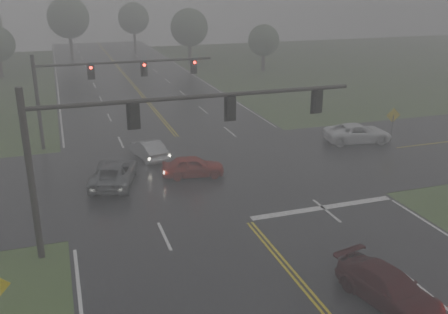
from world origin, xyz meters
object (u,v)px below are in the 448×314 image
object	(u,v)px
sedan_red	(193,176)
signal_gantry_far	(95,80)
sedan_silver	(149,158)
pickup_white	(357,142)
sedan_maroon	(387,303)
signal_gantry_near	(140,131)
car_grey	(115,184)

from	to	relation	value
sedan_red	signal_gantry_far	size ratio (longest dim) A/B	0.30
sedan_silver	pickup_white	xyz separation A→B (m)	(16.11, -1.37, 0.00)
sedan_maroon	sedan_silver	size ratio (longest dim) A/B	1.14
signal_gantry_near	signal_gantry_far	xyz separation A→B (m)	(-0.66, 16.39, -0.59)
sedan_red	signal_gantry_far	distance (m)	11.42
signal_gantry_far	sedan_silver	bearing A→B (deg)	-57.70
sedan_maroon	car_grey	xyz separation A→B (m)	(-8.59, 15.66, 0.00)
sedan_maroon	sedan_red	xyz separation A→B (m)	(-3.63, 15.36, 0.00)
sedan_silver	signal_gantry_near	distance (m)	13.16
pickup_white	signal_gantry_near	xyz separation A→B (m)	(-18.40, -10.35, 5.52)
sedan_maroon	sedan_silver	bearing A→B (deg)	93.03
pickup_white	sedan_maroon	bearing A→B (deg)	160.48
signal_gantry_far	sedan_maroon	bearing A→B (deg)	-70.46
pickup_white	signal_gantry_far	distance (m)	20.59
pickup_white	signal_gantry_near	distance (m)	21.82
signal_gantry_near	sedan_red	bearing A→B (deg)	59.47
sedan_maroon	signal_gantry_near	distance (m)	12.56
sedan_red	pickup_white	xyz separation A→B (m)	(14.04, 2.96, 0.00)
sedan_silver	pickup_white	bearing A→B (deg)	163.44
sedan_red	signal_gantry_far	bearing A→B (deg)	38.56
sedan_maroon	car_grey	world-z (taller)	car_grey
sedan_red	signal_gantry_near	distance (m)	10.20
sedan_maroon	signal_gantry_far	world-z (taller)	signal_gantry_far
sedan_maroon	signal_gantry_far	size ratio (longest dim) A/B	0.35
sedan_red	sedan_silver	size ratio (longest dim) A/B	0.97
car_grey	signal_gantry_far	bearing A→B (deg)	-73.06
pickup_white	signal_gantry_near	size ratio (longest dim) A/B	0.34
sedan_silver	car_grey	world-z (taller)	car_grey
pickup_white	signal_gantry_far	size ratio (longest dim) A/B	0.39
sedan_red	sedan_silver	xyz separation A→B (m)	(-2.06, 4.33, 0.00)
car_grey	signal_gantry_far	size ratio (longest dim) A/B	0.39
sedan_red	pickup_white	distance (m)	14.35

